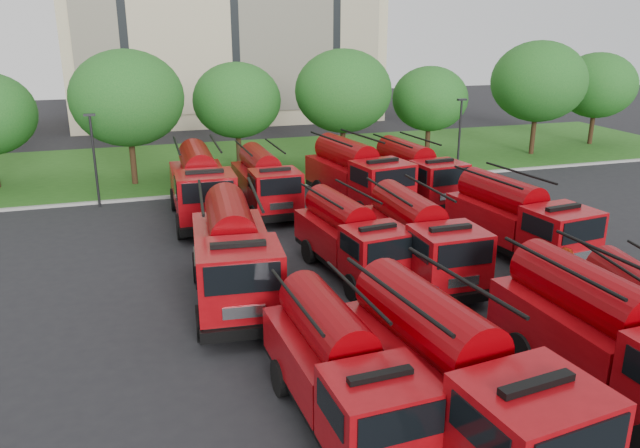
% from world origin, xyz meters
% --- Properties ---
extents(ground, '(140.00, 140.00, 0.00)m').
position_xyz_m(ground, '(0.00, 0.00, 0.00)').
color(ground, black).
rests_on(ground, ground).
extents(lawn, '(70.00, 16.00, 0.12)m').
position_xyz_m(lawn, '(0.00, 26.00, 0.06)').
color(lawn, '#1D4A13').
rests_on(lawn, ground).
extents(curb, '(70.00, 0.30, 0.14)m').
position_xyz_m(curb, '(0.00, 17.90, 0.07)').
color(curb, gray).
rests_on(curb, ground).
extents(tree_2, '(6.72, 6.72, 8.22)m').
position_xyz_m(tree_2, '(-8.00, 21.50, 5.35)').
color(tree_2, '#382314').
rests_on(tree_2, ground).
extents(tree_3, '(5.88, 5.88, 7.19)m').
position_xyz_m(tree_3, '(-1.00, 24.00, 4.68)').
color(tree_3, '#382314').
rests_on(tree_3, ground).
extents(tree_4, '(6.55, 6.55, 8.01)m').
position_xyz_m(tree_4, '(6.00, 22.50, 5.22)').
color(tree_4, '#382314').
rests_on(tree_4, ground).
extents(tree_5, '(5.46, 5.46, 6.68)m').
position_xyz_m(tree_5, '(13.00, 23.50, 4.35)').
color(tree_5, '#382314').
rests_on(tree_5, ground).
extents(tree_6, '(6.89, 6.89, 8.42)m').
position_xyz_m(tree_6, '(21.00, 22.00, 5.49)').
color(tree_6, '#382314').
rests_on(tree_6, ground).
extents(tree_7, '(6.05, 6.05, 7.39)m').
position_xyz_m(tree_7, '(28.00, 24.00, 4.82)').
color(tree_7, '#382314').
rests_on(tree_7, ground).
extents(lamp_post_0, '(0.60, 0.25, 5.11)m').
position_xyz_m(lamp_post_0, '(-10.00, 17.20, 2.90)').
color(lamp_post_0, black).
rests_on(lamp_post_0, ground).
extents(lamp_post_1, '(0.60, 0.25, 5.11)m').
position_xyz_m(lamp_post_1, '(12.00, 17.20, 2.90)').
color(lamp_post_1, black).
rests_on(lamp_post_1, ground).
extents(fire_truck_0, '(2.72, 6.76, 3.03)m').
position_xyz_m(fire_truck_0, '(-3.64, -4.93, 1.52)').
color(fire_truck_0, black).
rests_on(fire_truck_0, ground).
extents(fire_truck_1, '(3.63, 8.05, 3.54)m').
position_xyz_m(fire_truck_1, '(-1.35, -6.43, 1.78)').
color(fire_truck_1, black).
rests_on(fire_truck_1, ground).
extents(fire_truck_2, '(3.08, 7.70, 3.45)m').
position_xyz_m(fire_truck_2, '(3.55, -6.01, 1.74)').
color(fire_truck_2, black).
rests_on(fire_truck_2, ground).
extents(fire_truck_4, '(3.43, 8.08, 3.58)m').
position_xyz_m(fire_truck_4, '(-4.95, 3.10, 1.80)').
color(fire_truck_4, black).
rests_on(fire_truck_4, ground).
extents(fire_truck_5, '(3.07, 6.86, 3.02)m').
position_xyz_m(fire_truck_5, '(-0.05, 4.31, 1.52)').
color(fire_truck_5, black).
rests_on(fire_truck_5, ground).
extents(fire_truck_6, '(2.68, 7.18, 3.26)m').
position_xyz_m(fire_truck_6, '(2.39, 3.11, 1.64)').
color(fire_truck_6, black).
rests_on(fire_truck_6, ground).
extents(fire_truck_7, '(3.43, 7.52, 3.30)m').
position_xyz_m(fire_truck_7, '(7.43, 3.94, 1.66)').
color(fire_truck_7, black).
rests_on(fire_truck_7, ground).
extents(fire_truck_8, '(3.07, 7.97, 3.59)m').
position_xyz_m(fire_truck_8, '(-4.87, 13.29, 1.81)').
color(fire_truck_8, black).
rests_on(fire_truck_8, ground).
extents(fire_truck_9, '(2.68, 7.02, 3.17)m').
position_xyz_m(fire_truck_9, '(-1.41, 13.93, 1.60)').
color(fire_truck_9, black).
rests_on(fire_truck_9, ground).
extents(fire_truck_10, '(3.89, 8.14, 3.56)m').
position_xyz_m(fire_truck_10, '(3.50, 13.09, 1.79)').
color(fire_truck_10, black).
rests_on(fire_truck_10, ground).
extents(fire_truck_11, '(3.17, 7.39, 3.27)m').
position_xyz_m(fire_truck_11, '(6.96, 13.06, 1.65)').
color(fire_truck_11, black).
rests_on(fire_truck_11, ground).
extents(firefighter_2, '(0.96, 1.28, 1.94)m').
position_xyz_m(firefighter_2, '(5.89, -3.50, 0.00)').
color(firefighter_2, '#AD2F0D').
rests_on(firefighter_2, ground).
extents(firefighter_4, '(0.97, 0.89, 1.65)m').
position_xyz_m(firefighter_4, '(0.77, -1.35, 0.00)').
color(firefighter_4, black).
rests_on(firefighter_4, ground).
extents(firefighter_5, '(1.98, 1.32, 1.97)m').
position_xyz_m(firefighter_5, '(6.62, -0.28, 0.00)').
color(firefighter_5, '#AD2F0D').
rests_on(firefighter_5, ground).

